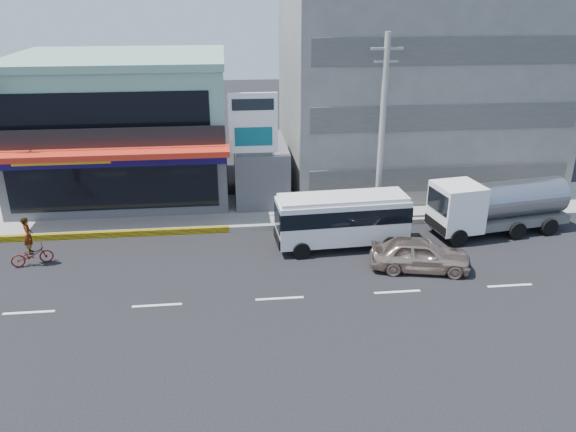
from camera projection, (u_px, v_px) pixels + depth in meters
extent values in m
plane|color=black|center=(280.00, 298.00, 23.23)|extent=(120.00, 120.00, 0.00)
cube|color=gray|center=(350.00, 208.00, 32.42)|extent=(70.00, 5.00, 0.30)
cube|color=#47474C|center=(129.00, 162.00, 34.56)|extent=(12.00, 10.00, 4.00)
cube|color=#7CB09E|center=(122.00, 96.00, 33.05)|extent=(12.00, 10.00, 4.00)
cube|color=red|center=(107.00, 154.00, 28.41)|extent=(12.40, 1.80, 0.30)
cube|color=#150C59|center=(111.00, 160.00, 29.31)|extent=(12.00, 0.12, 0.80)
cube|color=black|center=(114.00, 187.00, 29.90)|extent=(11.00, 0.06, 2.60)
cube|color=gray|center=(414.00, 72.00, 35.40)|extent=(16.00, 12.00, 14.00)
cube|color=#47474C|center=(261.00, 171.00, 33.62)|extent=(3.00, 6.00, 3.50)
cylinder|color=slate|center=(261.00, 146.00, 32.01)|extent=(1.50, 1.50, 0.15)
cylinder|color=gray|center=(236.00, 161.00, 30.32)|extent=(0.16, 0.16, 6.50)
cylinder|color=gray|center=(272.00, 160.00, 30.52)|extent=(0.16, 0.16, 6.50)
cube|color=white|center=(253.00, 123.00, 29.65)|extent=(2.60, 0.18, 3.20)
cylinder|color=#999993|center=(382.00, 134.00, 28.76)|extent=(0.30, 0.30, 10.00)
cube|color=#999993|center=(387.00, 49.00, 27.18)|extent=(1.60, 0.12, 0.12)
cube|color=#999993|center=(386.00, 61.00, 27.40)|extent=(1.20, 0.10, 0.10)
cube|color=silver|center=(342.00, 220.00, 27.35)|extent=(6.46, 2.34, 2.09)
cube|color=black|center=(342.00, 212.00, 27.19)|extent=(6.51, 2.38, 0.77)
cube|color=silver|center=(343.00, 198.00, 26.92)|extent=(6.27, 2.15, 0.18)
cylinder|color=black|center=(302.00, 251.00, 26.50)|extent=(0.83, 0.30, 0.82)
cylinder|color=black|center=(294.00, 234.00, 28.33)|extent=(0.83, 0.30, 0.82)
cylinder|color=black|center=(390.00, 244.00, 27.15)|extent=(0.83, 0.30, 0.82)
cylinder|color=black|center=(377.00, 228.00, 28.98)|extent=(0.83, 0.30, 0.82)
imported|color=beige|center=(420.00, 254.00, 25.36)|extent=(4.77, 2.72, 1.53)
cube|color=white|center=(457.00, 207.00, 28.31)|extent=(2.50, 2.50, 2.37)
cube|color=#595956|center=(498.00, 219.00, 29.29)|extent=(7.50, 3.11, 0.45)
cylinder|color=gray|center=(516.00, 198.00, 29.10)|extent=(5.33, 2.68, 1.91)
cylinder|color=black|center=(458.00, 238.00, 27.75)|extent=(0.94, 0.41, 0.91)
cylinder|color=black|center=(437.00, 222.00, 29.62)|extent=(0.94, 0.41, 0.91)
cylinder|color=black|center=(517.00, 231.00, 28.57)|extent=(0.94, 0.41, 0.91)
cylinder|color=black|center=(493.00, 216.00, 30.44)|extent=(0.94, 0.41, 0.91)
cylinder|color=black|center=(549.00, 227.00, 29.03)|extent=(0.94, 0.41, 0.91)
cylinder|color=black|center=(523.00, 212.00, 30.90)|extent=(0.94, 0.41, 0.91)
imported|color=#520F0B|center=(32.00, 255.00, 25.91)|extent=(1.94, 1.20, 0.96)
imported|color=#66594C|center=(28.00, 236.00, 25.54)|extent=(0.61, 0.75, 1.77)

